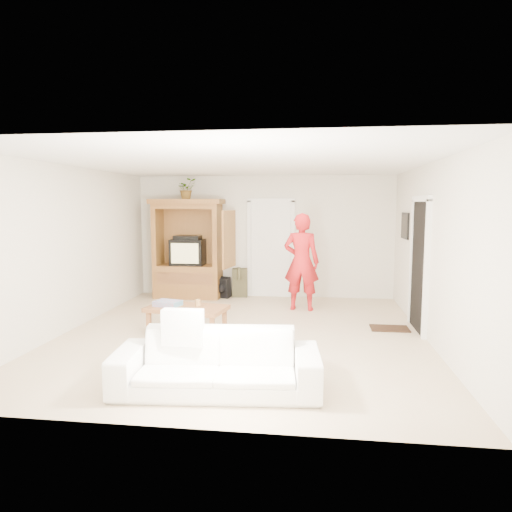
{
  "coord_description": "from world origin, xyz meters",
  "views": [
    {
      "loc": [
        1.08,
        -6.76,
        2.0
      ],
      "look_at": [
        0.13,
        0.6,
        1.15
      ],
      "focal_mm": 32.0,
      "sensor_mm": 36.0,
      "label": 1
    }
  ],
  "objects": [
    {
      "name": "floor",
      "position": [
        0.0,
        0.0,
        0.0
      ],
      "size": [
        6.0,
        6.0,
        0.0
      ],
      "primitive_type": "plane",
      "color": "tan",
      "rests_on": "ground"
    },
    {
      "name": "ceiling",
      "position": [
        0.0,
        0.0,
        2.6
      ],
      "size": [
        6.0,
        6.0,
        0.0
      ],
      "primitive_type": "plane",
      "rotation": [
        3.14,
        0.0,
        0.0
      ],
      "color": "white",
      "rests_on": "floor"
    },
    {
      "name": "wall_back",
      "position": [
        0.0,
        3.0,
        1.3
      ],
      "size": [
        5.5,
        0.0,
        5.5
      ],
      "primitive_type": "plane",
      "rotation": [
        1.57,
        0.0,
        0.0
      ],
      "color": "silver",
      "rests_on": "floor"
    },
    {
      "name": "wall_front",
      "position": [
        0.0,
        -3.0,
        1.3
      ],
      "size": [
        5.5,
        0.0,
        5.5
      ],
      "primitive_type": "plane",
      "rotation": [
        -1.57,
        0.0,
        0.0
      ],
      "color": "silver",
      "rests_on": "floor"
    },
    {
      "name": "wall_left",
      "position": [
        -2.75,
        0.0,
        1.3
      ],
      "size": [
        0.0,
        6.0,
        6.0
      ],
      "primitive_type": "plane",
      "rotation": [
        1.57,
        0.0,
        1.57
      ],
      "color": "silver",
      "rests_on": "floor"
    },
    {
      "name": "wall_right",
      "position": [
        2.75,
        0.0,
        1.3
      ],
      "size": [
        0.0,
        6.0,
        6.0
      ],
      "primitive_type": "plane",
      "rotation": [
        1.57,
        0.0,
        -1.57
      ],
      "color": "silver",
      "rests_on": "floor"
    },
    {
      "name": "armoire",
      "position": [
        -1.58,
        2.66,
        0.91
      ],
      "size": [
        1.82,
        1.14,
        2.1
      ],
      "color": "brown",
      "rests_on": "floor"
    },
    {
      "name": "door_back",
      "position": [
        0.15,
        2.97,
        1.02
      ],
      "size": [
        0.85,
        0.05,
        2.04
      ],
      "primitive_type": "cube",
      "color": "white",
      "rests_on": "floor"
    },
    {
      "name": "doorway_right",
      "position": [
        2.73,
        0.6,
        1.02
      ],
      "size": [
        0.05,
        0.9,
        2.04
      ],
      "primitive_type": "cube",
      "color": "black",
      "rests_on": "floor"
    },
    {
      "name": "framed_picture",
      "position": [
        2.73,
        1.9,
        1.6
      ],
      "size": [
        0.03,
        0.6,
        0.48
      ],
      "primitive_type": "cube",
      "color": "black",
      "rests_on": "wall_right"
    },
    {
      "name": "doormat",
      "position": [
        2.3,
        0.6,
        0.01
      ],
      "size": [
        0.6,
        0.4,
        0.02
      ],
      "primitive_type": "cube",
      "color": "#382316",
      "rests_on": "floor"
    },
    {
      "name": "plant",
      "position": [
        -1.6,
        2.63,
        2.31
      ],
      "size": [
        0.51,
        0.5,
        0.43
      ],
      "primitive_type": "imported",
      "rotation": [
        0.0,
        0.0,
        0.61
      ],
      "color": "#4C7238",
      "rests_on": "armoire"
    },
    {
      "name": "man",
      "position": [
        0.84,
        1.78,
        0.92
      ],
      "size": [
        0.72,
        0.52,
        1.83
      ],
      "primitive_type": "imported",
      "rotation": [
        0.0,
        0.0,
        3.02
      ],
      "color": "red",
      "rests_on": "floor"
    },
    {
      "name": "sofa",
      "position": [
        0.07,
        -2.15,
        0.32
      ],
      "size": [
        2.25,
        1.04,
        0.64
      ],
      "primitive_type": "imported",
      "rotation": [
        0.0,
        0.0,
        0.09
      ],
      "color": "white",
      "rests_on": "floor"
    },
    {
      "name": "coffee_table",
      "position": [
        -0.84,
        -0.13,
        0.38
      ],
      "size": [
        1.28,
        0.84,
        0.44
      ],
      "rotation": [
        0.0,
        0.0,
        -0.17
      ],
      "color": "brown",
      "rests_on": "floor"
    },
    {
      "name": "towel",
      "position": [
        -1.14,
        -0.13,
        0.48
      ],
      "size": [
        0.44,
        0.36,
        0.08
      ],
      "primitive_type": "cube",
      "rotation": [
        0.0,
        0.0,
        -0.24
      ],
      "color": "#C64260",
      "rests_on": "coffee_table"
    },
    {
      "name": "candle",
      "position": [
        -0.68,
        -0.07,
        0.49
      ],
      "size": [
        0.08,
        0.08,
        0.1
      ],
      "primitive_type": "cylinder",
      "color": "tan",
      "rests_on": "coffee_table"
    },
    {
      "name": "backpack_black",
      "position": [
        -0.87,
        2.69,
        0.21
      ],
      "size": [
        0.39,
        0.29,
        0.43
      ],
      "primitive_type": null,
      "rotation": [
        0.0,
        0.0,
        -0.29
      ],
      "color": "black",
      "rests_on": "floor"
    },
    {
      "name": "backpack_olive",
      "position": [
        -0.51,
        2.85,
        0.31
      ],
      "size": [
        0.35,
        0.27,
        0.61
      ],
      "primitive_type": null,
      "rotation": [
        0.0,
        0.0,
        0.1
      ],
      "color": "#47442B",
      "rests_on": "floor"
    }
  ]
}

